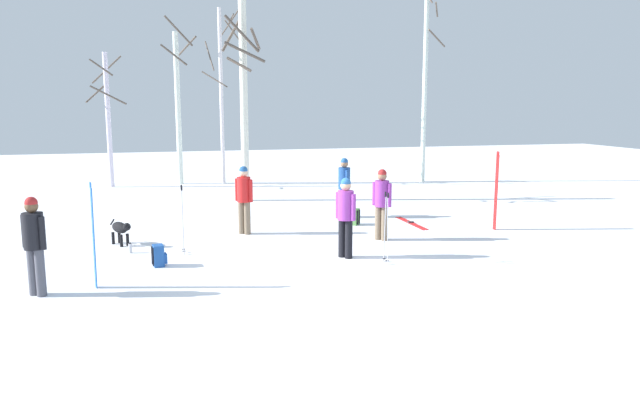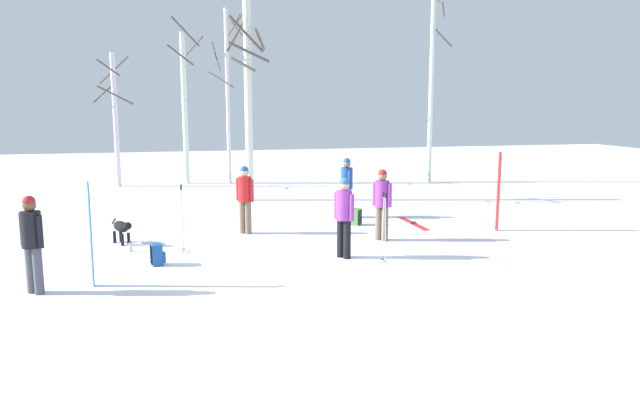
{
  "view_description": "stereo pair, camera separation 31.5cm",
  "coord_description": "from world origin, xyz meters",
  "px_view_note": "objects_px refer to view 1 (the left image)",
  "views": [
    {
      "loc": [
        -2.7,
        -11.27,
        3.26
      ],
      "look_at": [
        0.75,
        2.08,
        1.0
      ],
      "focal_mm": 33.33,
      "sensor_mm": 36.0,
      "label": 1
    },
    {
      "loc": [
        -2.39,
        -11.34,
        3.26
      ],
      "look_at": [
        0.75,
        2.08,
        1.0
      ],
      "focal_mm": 33.33,
      "sensor_mm": 36.0,
      "label": 2
    }
  ],
  "objects_px": {
    "backpack_0": "(354,217)",
    "birch_tree_1": "(178,104)",
    "birch_tree_2": "(222,92)",
    "ski_pair_planted_0": "(94,236)",
    "dog": "(121,229)",
    "birch_tree_4": "(425,83)",
    "person_3": "(344,184)",
    "person_1": "(346,212)",
    "person_2": "(244,195)",
    "ski_poles_1": "(386,226)",
    "ski_pair_planted_1": "(496,191)",
    "birch_tree_0": "(108,116)",
    "birch_tree_3": "(244,91)",
    "water_bottle_0": "(130,248)",
    "person_4": "(34,240)",
    "backpack_1": "(159,256)",
    "person_0": "(382,200)",
    "ski_poles_0": "(183,217)",
    "ski_pair_lying_0": "(411,223)"
  },
  "relations": [
    {
      "from": "person_0",
      "to": "birch_tree_4",
      "type": "bearing_deg",
      "value": 60.79
    },
    {
      "from": "backpack_1",
      "to": "birch_tree_3",
      "type": "height_order",
      "value": "birch_tree_3"
    },
    {
      "from": "dog",
      "to": "ski_pair_planted_1",
      "type": "xyz_separation_m",
      "value": [
        9.29,
        -0.64,
        0.63
      ]
    },
    {
      "from": "ski_poles_0",
      "to": "birch_tree_4",
      "type": "xyz_separation_m",
      "value": [
        10.06,
        9.83,
        3.24
      ]
    },
    {
      "from": "person_1",
      "to": "person_2",
      "type": "distance_m",
      "value": 3.37
    },
    {
      "from": "birch_tree_1",
      "to": "birch_tree_3",
      "type": "height_order",
      "value": "birch_tree_3"
    },
    {
      "from": "birch_tree_0",
      "to": "birch_tree_2",
      "type": "distance_m",
      "value": 4.48
    },
    {
      "from": "ski_pair_planted_1",
      "to": "backpack_0",
      "type": "xyz_separation_m",
      "value": [
        -3.34,
        1.52,
        -0.8
      ]
    },
    {
      "from": "birch_tree_3",
      "to": "birch_tree_4",
      "type": "xyz_separation_m",
      "value": [
        7.81,
        3.04,
        0.41
      ]
    },
    {
      "from": "ski_pair_planted_1",
      "to": "birch_tree_4",
      "type": "bearing_deg",
      "value": 76.99
    },
    {
      "from": "birch_tree_2",
      "to": "backpack_1",
      "type": "bearing_deg",
      "value": -101.24
    },
    {
      "from": "person_0",
      "to": "person_4",
      "type": "relative_size",
      "value": 1.0
    },
    {
      "from": "person_1",
      "to": "ski_pair_planted_0",
      "type": "relative_size",
      "value": 0.9
    },
    {
      "from": "ski_pair_planted_0",
      "to": "ski_poles_0",
      "type": "distance_m",
      "value": 2.68
    },
    {
      "from": "person_1",
      "to": "backpack_0",
      "type": "relative_size",
      "value": 3.9
    },
    {
      "from": "birch_tree_4",
      "to": "person_3",
      "type": "bearing_deg",
      "value": -129.08
    },
    {
      "from": "person_3",
      "to": "birch_tree_2",
      "type": "distance_m",
      "value": 9.2
    },
    {
      "from": "ski_pair_planted_0",
      "to": "person_2",
      "type": "bearing_deg",
      "value": 50.43
    },
    {
      "from": "person_1",
      "to": "backpack_1",
      "type": "distance_m",
      "value": 3.93
    },
    {
      "from": "dog",
      "to": "ski_pair_planted_0",
      "type": "relative_size",
      "value": 0.41
    },
    {
      "from": "backpack_0",
      "to": "birch_tree_1",
      "type": "relative_size",
      "value": 0.07
    },
    {
      "from": "person_0",
      "to": "ski_poles_1",
      "type": "distance_m",
      "value": 2.11
    },
    {
      "from": "dog",
      "to": "ski_poles_1",
      "type": "bearing_deg",
      "value": -29.19
    },
    {
      "from": "birch_tree_3",
      "to": "water_bottle_0",
      "type": "bearing_deg",
      "value": -117.63
    },
    {
      "from": "ski_pair_planted_0",
      "to": "birch_tree_1",
      "type": "xyz_separation_m",
      "value": [
        1.82,
        13.77,
        2.25
      ]
    },
    {
      "from": "person_0",
      "to": "ski_poles_0",
      "type": "distance_m",
      "value": 4.65
    },
    {
      "from": "ski_poles_1",
      "to": "birch_tree_0",
      "type": "relative_size",
      "value": 0.29
    },
    {
      "from": "ski_poles_1",
      "to": "ski_pair_planted_1",
      "type": "bearing_deg",
      "value": 31.23
    },
    {
      "from": "person_2",
      "to": "water_bottle_0",
      "type": "bearing_deg",
      "value": -153.93
    },
    {
      "from": "ski_pair_planted_1",
      "to": "backpack_1",
      "type": "bearing_deg",
      "value": -170.32
    },
    {
      "from": "backpack_1",
      "to": "person_0",
      "type": "bearing_deg",
      "value": 11.69
    },
    {
      "from": "person_4",
      "to": "birch_tree_0",
      "type": "height_order",
      "value": "birch_tree_0"
    },
    {
      "from": "ski_poles_1",
      "to": "birch_tree_0",
      "type": "xyz_separation_m",
      "value": [
        -6.42,
        13.23,
        1.96
      ]
    },
    {
      "from": "person_3",
      "to": "ski_poles_0",
      "type": "height_order",
      "value": "person_3"
    },
    {
      "from": "ski_pair_lying_0",
      "to": "ski_poles_0",
      "type": "relative_size",
      "value": 1.2
    },
    {
      "from": "ski_pair_planted_1",
      "to": "ski_poles_1",
      "type": "xyz_separation_m",
      "value": [
        -3.91,
        -2.37,
        -0.23
      ]
    },
    {
      "from": "person_0",
      "to": "water_bottle_0",
      "type": "xyz_separation_m",
      "value": [
        -5.78,
        0.19,
        -0.87
      ]
    },
    {
      "from": "birch_tree_2",
      "to": "ski_pair_planted_0",
      "type": "bearing_deg",
      "value": -104.53
    },
    {
      "from": "backpack_0",
      "to": "birch_tree_0",
      "type": "xyz_separation_m",
      "value": [
        -6.99,
        9.34,
        2.53
      ]
    },
    {
      "from": "backpack_0",
      "to": "person_0",
      "type": "bearing_deg",
      "value": -87.7
    },
    {
      "from": "backpack_0",
      "to": "birch_tree_2",
      "type": "relative_size",
      "value": 0.06
    },
    {
      "from": "ski_pair_planted_1",
      "to": "birch_tree_0",
      "type": "xyz_separation_m",
      "value": [
        -10.33,
        10.86,
        1.73
      ]
    },
    {
      "from": "ski_pair_planted_1",
      "to": "backpack_0",
      "type": "bearing_deg",
      "value": 155.56
    },
    {
      "from": "birch_tree_1",
      "to": "person_1",
      "type": "bearing_deg",
      "value": -76.49
    },
    {
      "from": "person_4",
      "to": "dog",
      "type": "bearing_deg",
      "value": 72.01
    },
    {
      "from": "person_0",
      "to": "person_1",
      "type": "bearing_deg",
      "value": -134.0
    },
    {
      "from": "person_2",
      "to": "water_bottle_0",
      "type": "height_order",
      "value": "person_2"
    },
    {
      "from": "ski_pair_planted_0",
      "to": "birch_tree_2",
      "type": "xyz_separation_m",
      "value": [
        3.54,
        13.64,
        2.75
      ]
    },
    {
      "from": "person_0",
      "to": "person_1",
      "type": "distance_m",
      "value": 1.89
    },
    {
      "from": "backpack_1",
      "to": "birch_tree_1",
      "type": "bearing_deg",
      "value": 86.56
    }
  ]
}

